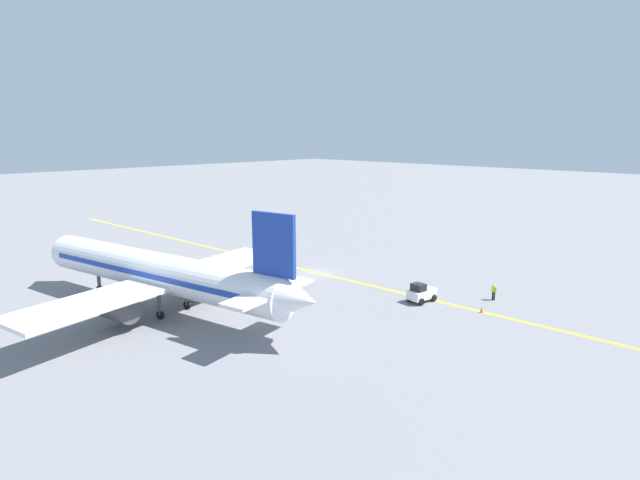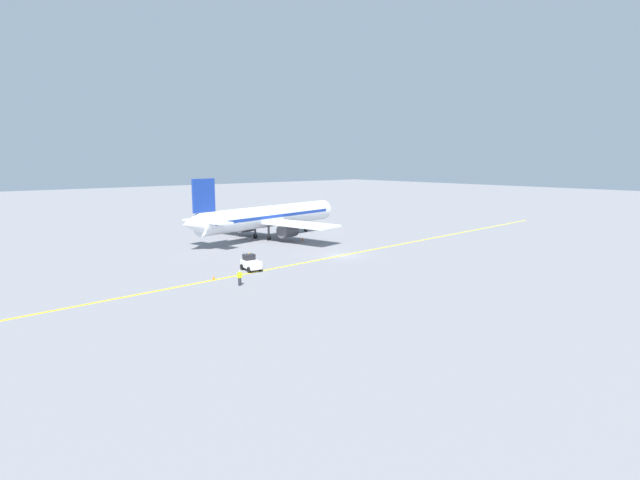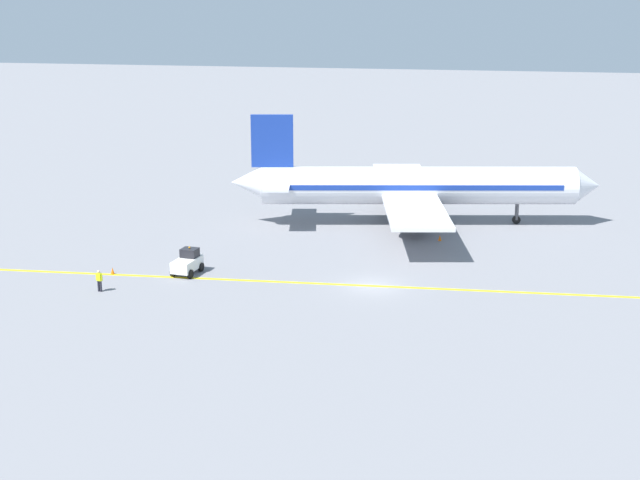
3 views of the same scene
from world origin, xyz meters
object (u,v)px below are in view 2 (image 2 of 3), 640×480
airplane_at_gate (268,217)px  traffic_cone_mid_apron (214,277)px  traffic_cone_near_nose (302,239)px  ground_crew_worker (240,277)px  baggage_tug_white (251,263)px

airplane_at_gate → traffic_cone_mid_apron: 30.40m
airplane_at_gate → traffic_cone_near_nose: 7.25m
ground_crew_worker → traffic_cone_near_nose: bearing=128.7°
airplane_at_gate → traffic_cone_near_nose: airplane_at_gate is taller
traffic_cone_near_nose → traffic_cone_mid_apron: size_ratio=1.00×
airplane_at_gate → traffic_cone_mid_apron: (20.77, -21.94, -3.43)m
ground_crew_worker → traffic_cone_near_nose: size_ratio=3.05×
baggage_tug_white → ground_crew_worker: bearing=-41.9°
ground_crew_worker → traffic_cone_mid_apron: bearing=-168.7°
airplane_at_gate → traffic_cone_near_nose: (5.65, 2.99, -3.43)m
traffic_cone_near_nose → traffic_cone_mid_apron: (15.12, -24.92, 0.00)m
ground_crew_worker → traffic_cone_mid_apron: size_ratio=3.05×
airplane_at_gate → ground_crew_worker: (24.94, -21.10, -2.80)m
ground_crew_worker → traffic_cone_mid_apron: ground_crew_worker is taller
airplane_at_gate → baggage_tug_white: (19.39, -16.12, -2.81)m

